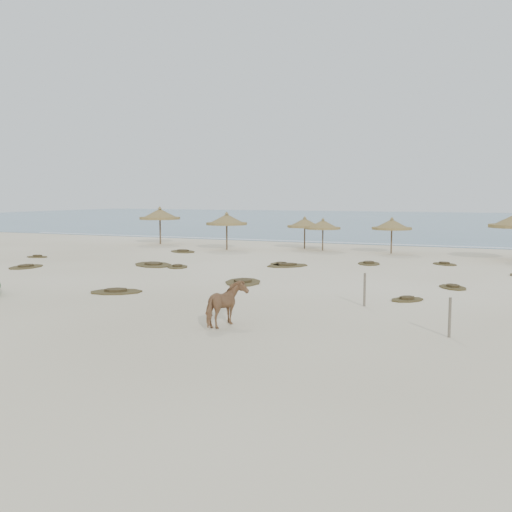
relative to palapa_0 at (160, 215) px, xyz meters
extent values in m
plane|color=#F6EACA|center=(14.62, -18.73, -2.50)|extent=(160.00, 160.00, 0.00)
cube|color=#265A72|center=(14.62, 56.27, -2.49)|extent=(200.00, 100.00, 0.01)
cube|color=white|center=(14.62, 7.27, -2.49)|extent=(70.00, 0.60, 0.01)
cylinder|color=brown|center=(0.00, 0.00, -1.29)|extent=(0.14, 0.14, 2.41)
cylinder|color=olive|center=(0.00, 0.00, -0.30)|extent=(3.50, 3.50, 0.21)
cone|color=olive|center=(0.00, 0.00, 0.08)|extent=(3.38, 3.38, 0.86)
cone|color=olive|center=(0.00, 0.00, 0.60)|extent=(0.41, 0.41, 0.25)
cylinder|color=brown|center=(7.55, -2.49, -1.41)|extent=(0.12, 0.12, 2.18)
cylinder|color=olive|center=(7.55, -2.49, -0.50)|extent=(3.99, 3.99, 0.19)
cone|color=olive|center=(7.55, -2.49, -0.16)|extent=(3.86, 3.86, 0.78)
cone|color=olive|center=(7.55, -2.49, 0.31)|extent=(0.37, 0.37, 0.23)
cylinder|color=brown|center=(12.72, 0.62, -1.54)|extent=(0.11, 0.11, 1.91)
cylinder|color=olive|center=(12.72, 0.62, -0.75)|extent=(3.57, 3.57, 0.16)
cone|color=olive|center=(12.72, 0.62, -0.46)|extent=(3.45, 3.45, 0.68)
cone|color=olive|center=(12.72, 0.62, -0.05)|extent=(0.33, 0.33, 0.20)
cylinder|color=brown|center=(14.41, -0.16, -1.57)|extent=(0.11, 0.11, 1.85)
cylinder|color=olive|center=(14.41, -0.16, -0.81)|extent=(2.89, 2.89, 0.16)
cone|color=olive|center=(14.41, -0.16, -0.52)|extent=(2.79, 2.79, 0.66)
cone|color=olive|center=(14.41, -0.16, -0.12)|extent=(0.32, 0.32, 0.19)
cylinder|color=brown|center=(19.52, -0.29, -1.52)|extent=(0.11, 0.11, 1.96)
cylinder|color=olive|center=(19.52, -0.29, -0.70)|extent=(3.10, 3.10, 0.17)
cone|color=olive|center=(19.52, -0.29, -0.40)|extent=(3.00, 3.00, 0.70)
cone|color=olive|center=(19.52, -0.29, 0.02)|extent=(0.34, 0.34, 0.21)
imported|color=#976E44|center=(18.84, -25.34, -1.79)|extent=(0.93, 1.74, 1.41)
cylinder|color=#6F6453|center=(22.11, -20.33, -1.87)|extent=(0.10, 0.10, 1.25)
cylinder|color=#6F6453|center=(25.43, -24.00, -1.91)|extent=(0.09, 0.09, 1.18)
camera|label=1|loc=(26.72, -41.17, 1.62)|focal=40.00mm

